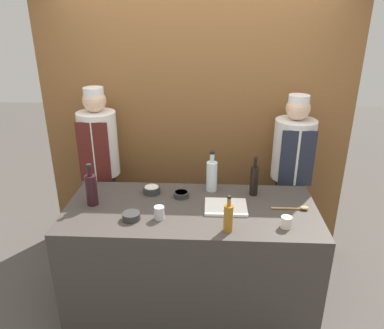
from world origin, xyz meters
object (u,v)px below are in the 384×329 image
object	(u,v)px
cutting_board	(226,207)
bottle_clear	(212,175)
sauce_bowl_green	(131,216)
bottle_wine	(91,189)
chef_left	(101,170)
sauce_bowl_white	(152,189)
cup_cream	(286,222)
bottle_soy	(254,180)
chef_right	(290,177)
sauce_bowl_orange	(181,194)
bottle_amber	(228,217)
wooden_spoon	(296,208)
cup_steel	(159,213)

from	to	relation	value
cutting_board	bottle_clear	distance (m)	0.34
sauce_bowl_green	bottle_wine	distance (m)	0.40
cutting_board	chef_left	world-z (taller)	chef_left
sauce_bowl_white	sauce_bowl_green	distance (m)	0.42
cutting_board	sauce_bowl_white	bearing A→B (deg)	159.54
cup_cream	bottle_clear	bearing A→B (deg)	133.24
bottle_soy	chef_right	size ratio (longest dim) A/B	0.20
chef_right	bottle_wine	bearing A→B (deg)	-156.94
sauce_bowl_orange	chef_right	bearing A→B (deg)	29.34
bottle_amber	bottle_soy	distance (m)	0.58
sauce_bowl_orange	bottle_soy	distance (m)	0.58
cup_cream	chef_right	bearing A→B (deg)	77.01
cutting_board	bottle_soy	size ratio (longest dim) A/B	0.95
cutting_board	chef_right	bearing A→B (deg)	48.77
wooden_spoon	chef_left	distance (m)	1.78
chef_left	bottle_wine	bearing A→B (deg)	-79.30
cutting_board	bottle_wine	world-z (taller)	bottle_wine
sauce_bowl_white	bottle_wine	size ratio (longest dim) A/B	0.42
cutting_board	sauce_bowl_orange	bearing A→B (deg)	154.67
bottle_wine	bottle_amber	xyz separation A→B (m)	(1.00, -0.32, -0.03)
cup_cream	bottle_soy	bearing A→B (deg)	109.86
cup_cream	chef_left	size ratio (longest dim) A/B	0.05
sauce_bowl_green	bottle_wine	size ratio (longest dim) A/B	0.39
bottle_amber	bottle_soy	world-z (taller)	bottle_soy
sauce_bowl_green	bottle_clear	bearing A→B (deg)	40.96
wooden_spoon	sauce_bowl_green	bearing A→B (deg)	-170.60
sauce_bowl_orange	bottle_clear	xyz separation A→B (m)	(0.24, 0.13, 0.11)
bottle_soy	sauce_bowl_white	bearing A→B (deg)	-178.92
cutting_board	chef_left	distance (m)	1.33
bottle_amber	bottle_soy	size ratio (longest dim) A/B	0.80
bottle_soy	chef_right	distance (m)	0.63
sauce_bowl_green	cup_cream	size ratio (longest dim) A/B	1.58
sauce_bowl_green	bottle_amber	world-z (taller)	bottle_amber
sauce_bowl_white	cup_cream	world-z (taller)	cup_cream
sauce_bowl_white	wooden_spoon	distance (m)	1.12
chef_left	chef_right	size ratio (longest dim) A/B	1.03
cup_steel	cup_cream	distance (m)	0.87
bottle_soy	chef_left	bearing A→B (deg)	161.00
bottle_soy	sauce_bowl_orange	bearing A→B (deg)	-172.91
sauce_bowl_green	chef_right	size ratio (longest dim) A/B	0.08
sauce_bowl_green	cutting_board	size ratio (longest dim) A/B	0.41
sauce_bowl_orange	bottle_wine	bearing A→B (deg)	-167.21
sauce_bowl_orange	bottle_soy	world-z (taller)	bottle_soy
cup_steel	sauce_bowl_orange	bearing A→B (deg)	68.97
bottle_clear	chef_right	xyz separation A→B (m)	(0.72, 0.40, -0.18)
chef_left	chef_right	distance (m)	1.74
cup_steel	cup_cream	size ratio (longest dim) A/B	1.19
bottle_clear	wooden_spoon	xyz separation A→B (m)	(0.62, -0.29, -0.12)
sauce_bowl_orange	bottle_amber	distance (m)	0.58
cup_steel	chef_right	size ratio (longest dim) A/B	0.06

